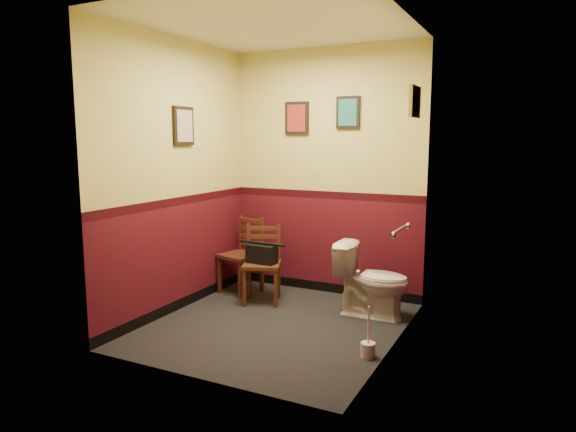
# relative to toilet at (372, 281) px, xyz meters

# --- Properties ---
(floor) EXTENTS (2.20, 2.40, 0.00)m
(floor) POSITION_rel_toilet_xyz_m (-0.72, -0.65, -0.35)
(floor) COLOR black
(floor) RESTS_ON ground
(ceiling) EXTENTS (2.20, 2.40, 0.00)m
(ceiling) POSITION_rel_toilet_xyz_m (-0.72, -0.65, 2.35)
(ceiling) COLOR silver
(ceiling) RESTS_ON ground
(wall_back) EXTENTS (2.20, 0.00, 2.70)m
(wall_back) POSITION_rel_toilet_xyz_m (-0.72, 0.55, 1.00)
(wall_back) COLOR #460D18
(wall_back) RESTS_ON ground
(wall_front) EXTENTS (2.20, 0.00, 2.70)m
(wall_front) POSITION_rel_toilet_xyz_m (-0.72, -1.85, 1.00)
(wall_front) COLOR #460D18
(wall_front) RESTS_ON ground
(wall_left) EXTENTS (0.00, 2.40, 2.70)m
(wall_left) POSITION_rel_toilet_xyz_m (-1.82, -0.65, 1.00)
(wall_left) COLOR #460D18
(wall_left) RESTS_ON ground
(wall_right) EXTENTS (0.00, 2.40, 2.70)m
(wall_right) POSITION_rel_toilet_xyz_m (0.38, -0.65, 1.00)
(wall_right) COLOR #460D18
(wall_right) RESTS_ON ground
(grab_bar) EXTENTS (0.05, 0.56, 0.06)m
(grab_bar) POSITION_rel_toilet_xyz_m (0.35, -0.40, 0.60)
(grab_bar) COLOR silver
(grab_bar) RESTS_ON wall_right
(framed_print_back_a) EXTENTS (0.28, 0.04, 0.36)m
(framed_print_back_a) POSITION_rel_toilet_xyz_m (-1.07, 0.53, 1.60)
(framed_print_back_a) COLOR black
(framed_print_back_a) RESTS_ON wall_back
(framed_print_back_b) EXTENTS (0.26, 0.04, 0.34)m
(framed_print_back_b) POSITION_rel_toilet_xyz_m (-0.47, 0.53, 1.65)
(framed_print_back_b) COLOR black
(framed_print_back_b) RESTS_ON wall_back
(framed_print_left) EXTENTS (0.04, 0.30, 0.38)m
(framed_print_left) POSITION_rel_toilet_xyz_m (-1.80, -0.55, 1.50)
(framed_print_left) COLOR black
(framed_print_left) RESTS_ON wall_left
(framed_print_right) EXTENTS (0.04, 0.34, 0.28)m
(framed_print_right) POSITION_rel_toilet_xyz_m (0.36, -0.05, 1.70)
(framed_print_right) COLOR olive
(framed_print_right) RESTS_ON wall_right
(toilet) EXTENTS (0.73, 0.42, 0.71)m
(toilet) POSITION_rel_toilet_xyz_m (0.00, 0.00, 0.00)
(toilet) COLOR white
(toilet) RESTS_ON floor
(toilet_brush) EXTENTS (0.12, 0.12, 0.42)m
(toilet_brush) POSITION_rel_toilet_xyz_m (0.26, -0.94, -0.29)
(toilet_brush) COLOR silver
(toilet_brush) RESTS_ON floor
(chair_left) EXTENTS (0.48, 0.48, 0.85)m
(chair_left) POSITION_rel_toilet_xyz_m (-1.56, 0.15, 0.07)
(chair_left) COLOR #422013
(chair_left) RESTS_ON floor
(chair_right) EXTENTS (0.50, 0.50, 0.82)m
(chair_right) POSITION_rel_toilet_xyz_m (-1.19, -0.07, 0.05)
(chair_right) COLOR #422013
(chair_right) RESTS_ON floor
(handbag) EXTENTS (0.32, 0.17, 0.23)m
(handbag) POSITION_rel_toilet_xyz_m (-1.18, -0.10, 0.17)
(handbag) COLOR black
(handbag) RESTS_ON chair_right
(tp_stack) EXTENTS (0.25, 0.15, 0.32)m
(tp_stack) POSITION_rel_toilet_xyz_m (-0.32, 0.43, -0.22)
(tp_stack) COLOR silver
(tp_stack) RESTS_ON floor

